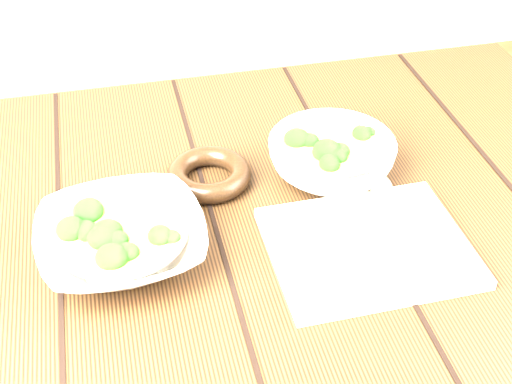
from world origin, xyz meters
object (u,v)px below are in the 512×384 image
Objects in this scene: table at (232,288)px; trivet at (209,174)px; soup_bowl_back at (331,157)px; napkin at (368,247)px; soup_bowl_front at (122,240)px.

table is 10.11× the size of trivet.
soup_bowl_back reaches higher than trivet.
soup_bowl_back is at bearing 24.98° from table.
napkin is at bearing -91.21° from soup_bowl_back.
soup_bowl_back is at bearing 88.08° from napkin.
soup_bowl_back is 1.65× the size of trivet.
table is 0.22m from napkin.
napkin is at bearing -11.33° from soup_bowl_front.
napkin is (0.16, -0.09, 0.13)m from table.
soup_bowl_front is 0.32m from soup_bowl_back.
table is 5.48× the size of soup_bowl_front.
soup_bowl_front is (-0.14, -0.03, 0.15)m from table.
soup_bowl_back is at bearing 19.20° from soup_bowl_front.
napkin is (0.17, -0.19, -0.01)m from trivet.
soup_bowl_front is at bearing -160.80° from soup_bowl_back.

